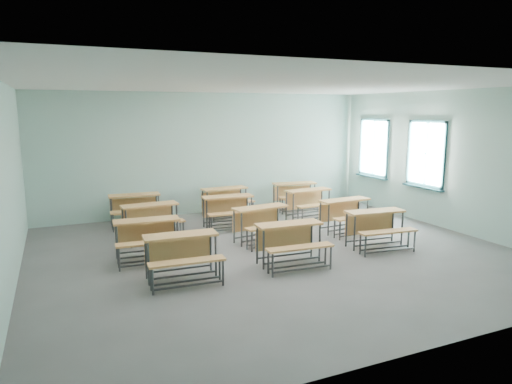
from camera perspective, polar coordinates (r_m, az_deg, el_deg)
room at (r=8.69m, az=2.87°, el=2.63°), size 9.04×8.04×3.24m
desk_unit_r0c0 at (r=7.54m, az=-9.21°, el=-7.22°), size 1.24×0.87×0.75m
desk_unit_r0c1 at (r=8.18m, az=4.42°, el=-5.72°), size 1.24×0.87×0.75m
desk_unit_r0c2 at (r=9.48m, az=14.96°, el=-3.82°), size 1.27×0.91×0.75m
desk_unit_r1c0 at (r=8.66m, az=-13.38°, el=-5.08°), size 1.25×0.88×0.75m
desk_unit_r1c1 at (r=9.54m, az=0.90°, el=-3.39°), size 1.29×0.95×0.75m
desk_unit_r1c2 at (r=10.52m, az=11.33°, el=-2.29°), size 1.24×0.87×0.75m
desk_unit_r2c0 at (r=10.03m, az=-12.95°, el=-2.97°), size 1.25×0.89×0.75m
desk_unit_r2c1 at (r=10.74m, az=-3.40°, el=-1.86°), size 1.24×0.88×0.75m
desk_unit_r2c2 at (r=11.67m, az=6.82°, el=-0.94°), size 1.25×0.88×0.75m
desk_unit_r3c0 at (r=11.30m, az=-14.87°, el=-1.58°), size 1.23×0.86×0.75m
desk_unit_r3c1 at (r=11.87m, az=-3.75°, el=-0.70°), size 1.25×0.88×0.75m
desk_unit_r3c2 at (r=12.71m, az=4.98°, el=0.01°), size 1.30×0.96×0.75m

